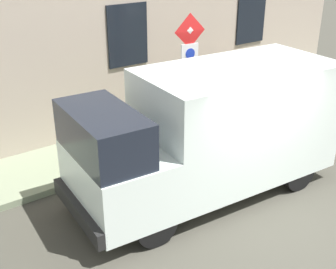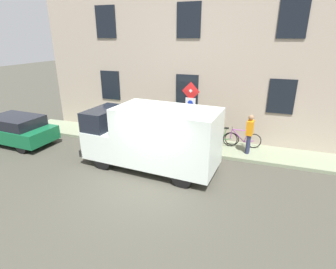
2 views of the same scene
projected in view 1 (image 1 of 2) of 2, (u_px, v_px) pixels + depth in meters
The scene contains 9 objects.
ground_plane at pixel (276, 219), 8.02m from camera, with size 80.00×80.00×0.00m, color #413F36.
sidewalk_slab at pixel (150, 138), 11.01m from camera, with size 1.86×17.40×0.14m, color gray.
sign_post_stacked at pixel (189, 66), 10.00m from camera, with size 0.17×0.56×2.92m.
delivery_van at pixel (211, 130), 8.36m from camera, with size 2.38×5.46×2.50m.
bicycle_purple at pixel (224, 95), 12.60m from camera, with size 0.49×1.71×0.89m.
bicycle_green at pixel (197, 102), 12.08m from camera, with size 0.46×1.71×0.89m.
bicycle_red at pixel (168, 110), 11.56m from camera, with size 0.47×1.71×0.89m.
pedestrian at pixel (248, 80), 12.10m from camera, with size 0.43×0.30×1.72m.
litter_bin at pixel (150, 131), 10.17m from camera, with size 0.44×0.44×0.90m, color #2D5133.
Camera 1 is at (-4.22, 5.49, 4.76)m, focal length 47.02 mm.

